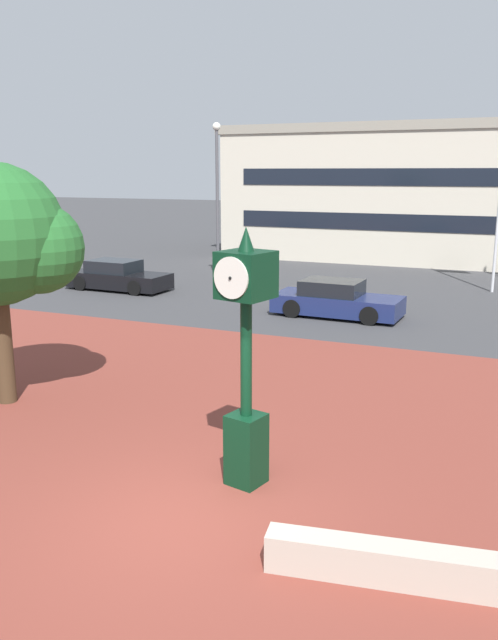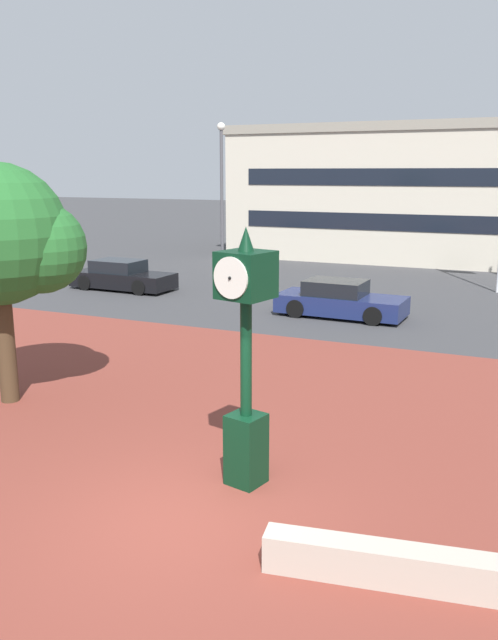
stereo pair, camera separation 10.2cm
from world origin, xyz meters
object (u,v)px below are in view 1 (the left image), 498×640
at_px(plaza_tree, 3,239).
at_px(street_clock, 246,354).
at_px(street_lamp_post, 217,188).
at_px(civic_building, 495,193).
at_px(car_street_far, 336,300).
at_px(car_street_mid, 117,277).

bearing_deg(plaza_tree, street_clock, -13.99).
height_order(street_clock, street_lamp_post, street_lamp_post).
bearing_deg(civic_building, car_street_far, -102.56).
height_order(plaza_tree, car_street_mid, plaza_tree).
xyz_separation_m(plaza_tree, civic_building, (8.21, 29.55, 0.19)).
bearing_deg(street_lamp_post, car_street_mid, -133.72).
height_order(street_clock, civic_building, civic_building).
xyz_separation_m(plaza_tree, car_street_mid, (-5.99, 12.71, -3.05)).
distance_m(plaza_tree, civic_building, 30.67).
relative_size(car_street_mid, civic_building, 0.15).
distance_m(plaza_tree, car_street_mid, 14.37).
bearing_deg(car_street_mid, street_clock, 42.43).
height_order(car_street_far, street_lamp_post, street_lamp_post).
bearing_deg(civic_building, plaza_tree, -105.54).
bearing_deg(street_lamp_post, street_clock, -62.84).
height_order(plaza_tree, civic_building, civic_building).
distance_m(street_clock, plaza_tree, 6.60).
bearing_deg(street_lamp_post, car_street_far, -34.54).
xyz_separation_m(car_street_mid, street_lamp_post, (3.21, 3.35, 3.74)).
bearing_deg(car_street_mid, civic_building, 141.63).
distance_m(car_street_far, civic_building, 18.98).
bearing_deg(street_lamp_post, plaza_tree, -80.16).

